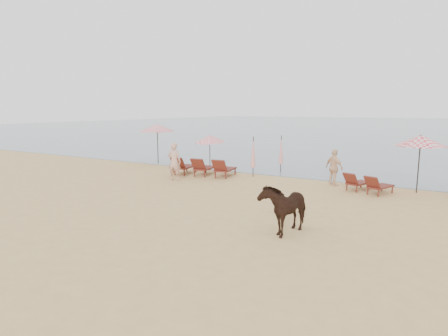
# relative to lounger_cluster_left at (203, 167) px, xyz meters

# --- Properties ---
(ground) EXTENTS (120.00, 120.00, 0.00)m
(ground) POSITION_rel_lounger_cluster_left_xyz_m (3.14, -8.21, -0.46)
(ground) COLOR tan
(ground) RESTS_ON ground
(sea) EXTENTS (160.00, 140.00, 0.06)m
(sea) POSITION_rel_lounger_cluster_left_xyz_m (3.14, 71.79, -0.46)
(sea) COLOR #51606B
(sea) RESTS_ON ground
(lounger_cluster_left) EXTENTS (3.25, 2.17, 0.67)m
(lounger_cluster_left) POSITION_rel_lounger_cluster_left_xyz_m (0.00, 0.00, 0.00)
(lounger_cluster_left) COLOR maroon
(lounger_cluster_left) RESTS_ON ground
(lounger_cluster_right) EXTENTS (1.98, 1.94, 0.55)m
(lounger_cluster_right) POSITION_rel_lounger_cluster_left_xyz_m (8.12, 0.13, -0.08)
(lounger_cluster_right) COLOR maroon
(lounger_cluster_right) RESTS_ON ground
(umbrella_open_left_a) EXTENTS (2.24, 2.24, 2.54)m
(umbrella_open_left_a) POSITION_rel_lounger_cluster_left_xyz_m (-4.97, 2.30, 1.82)
(umbrella_open_left_a) COLOR black
(umbrella_open_left_a) RESTS_ON ground
(umbrella_open_left_b) EXTENTS (1.64, 1.68, 2.10)m
(umbrella_open_left_b) POSITION_rel_lounger_cluster_left_xyz_m (-0.61, 1.65, 1.35)
(umbrella_open_left_b) COLOR black
(umbrella_open_left_b) RESTS_ON ground
(umbrella_open_right) EXTENTS (1.99, 1.99, 2.42)m
(umbrella_open_right) POSITION_rel_lounger_cluster_left_xyz_m (9.93, 1.11, 1.72)
(umbrella_open_right) COLOR black
(umbrella_open_right) RESTS_ON ground
(umbrella_closed_left) EXTENTS (0.25, 0.25, 2.08)m
(umbrella_closed_left) POSITION_rel_lounger_cluster_left_xyz_m (2.40, 1.04, 0.81)
(umbrella_closed_left) COLOR black
(umbrella_closed_left) RESTS_ON ground
(umbrella_closed_right) EXTENTS (0.25, 0.25, 2.05)m
(umbrella_closed_right) POSITION_rel_lounger_cluster_left_xyz_m (3.14, 2.98, 0.80)
(umbrella_closed_right) COLOR black
(umbrella_closed_right) RESTS_ON ground
(cow) EXTENTS (1.05, 1.82, 1.45)m
(cow) POSITION_rel_lounger_cluster_left_xyz_m (6.97, -6.38, 0.26)
(cow) COLOR black
(cow) RESTS_ON ground
(beachgoer_left) EXTENTS (0.76, 0.60, 1.85)m
(beachgoer_left) POSITION_rel_lounger_cluster_left_xyz_m (-0.54, -1.73, 0.46)
(beachgoer_left) COLOR tan
(beachgoer_left) RESTS_ON ground
(beachgoer_right_b) EXTENTS (1.05, 0.84, 1.67)m
(beachgoer_right_b) POSITION_rel_lounger_cluster_left_xyz_m (6.56, 0.83, 0.37)
(beachgoer_right_b) COLOR #E3B68E
(beachgoer_right_b) RESTS_ON ground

